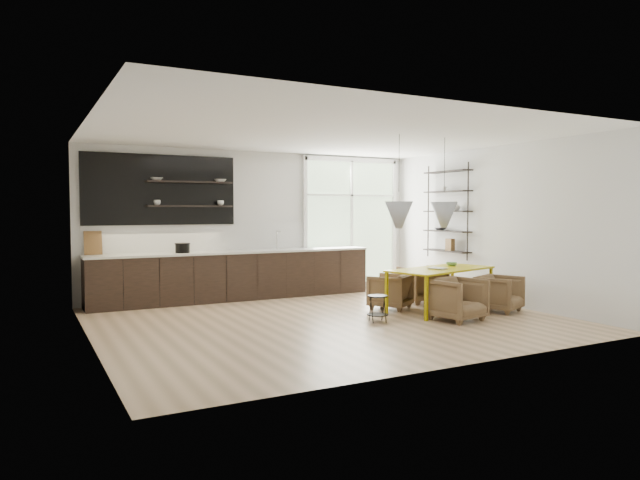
{
  "coord_description": "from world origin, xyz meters",
  "views": [
    {
      "loc": [
        -4.27,
        -7.78,
        1.72
      ],
      "look_at": [
        0.14,
        0.6,
        1.23
      ],
      "focal_mm": 32.0,
      "sensor_mm": 36.0,
      "label": 1
    }
  ],
  "objects_px": {
    "armchair_front_right": "(499,294)",
    "armchair_back_right": "(422,284)",
    "dining_table": "(441,271)",
    "wire_stool": "(378,305)",
    "armchair_back_left": "(390,291)",
    "armchair_front_left": "(457,299)"
  },
  "relations": [
    {
      "from": "armchair_front_right",
      "to": "armchair_back_right",
      "type": "bearing_deg",
      "value": 87.79
    },
    {
      "from": "dining_table",
      "to": "wire_stool",
      "type": "distance_m",
      "value": 1.62
    },
    {
      "from": "dining_table",
      "to": "armchair_back_left",
      "type": "bearing_deg",
      "value": 125.36
    },
    {
      "from": "armchair_back_right",
      "to": "wire_stool",
      "type": "height_order",
      "value": "armchair_back_right"
    },
    {
      "from": "armchair_front_left",
      "to": "armchair_front_right",
      "type": "relative_size",
      "value": 1.09
    },
    {
      "from": "dining_table",
      "to": "armchair_back_right",
      "type": "xyz_separation_m",
      "value": [
        0.28,
        0.87,
        -0.34
      ]
    },
    {
      "from": "armchair_back_left",
      "to": "armchair_front_left",
      "type": "bearing_deg",
      "value": 68.01
    },
    {
      "from": "dining_table",
      "to": "wire_stool",
      "type": "relative_size",
      "value": 5.23
    },
    {
      "from": "armchair_back_right",
      "to": "armchair_front_right",
      "type": "height_order",
      "value": "armchair_back_right"
    },
    {
      "from": "armchair_front_right",
      "to": "wire_stool",
      "type": "height_order",
      "value": "armchair_front_right"
    },
    {
      "from": "armchair_back_left",
      "to": "armchair_front_left",
      "type": "relative_size",
      "value": 0.91
    },
    {
      "from": "armchair_front_right",
      "to": "armchair_back_left",
      "type": "bearing_deg",
      "value": 120.61
    },
    {
      "from": "armchair_back_right",
      "to": "armchair_front_left",
      "type": "height_order",
      "value": "armchair_back_right"
    },
    {
      "from": "armchair_back_left",
      "to": "wire_stool",
      "type": "distance_m",
      "value": 1.25
    },
    {
      "from": "armchair_back_right",
      "to": "armchair_front_right",
      "type": "distance_m",
      "value": 1.52
    },
    {
      "from": "armchair_back_left",
      "to": "armchair_front_right",
      "type": "bearing_deg",
      "value": 108.82
    },
    {
      "from": "dining_table",
      "to": "armchair_front_left",
      "type": "distance_m",
      "value": 0.97
    },
    {
      "from": "armchair_front_left",
      "to": "wire_stool",
      "type": "xyz_separation_m",
      "value": [
        -1.16,
        0.48,
        -0.07
      ]
    },
    {
      "from": "armchair_back_left",
      "to": "armchair_back_right",
      "type": "distance_m",
      "value": 1.0
    },
    {
      "from": "dining_table",
      "to": "armchair_front_right",
      "type": "xyz_separation_m",
      "value": [
        0.81,
        -0.55,
        -0.37
      ]
    },
    {
      "from": "armchair_front_left",
      "to": "wire_stool",
      "type": "distance_m",
      "value": 1.26
    },
    {
      "from": "armchair_back_left",
      "to": "dining_table",
      "type": "bearing_deg",
      "value": 106.05
    }
  ]
}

